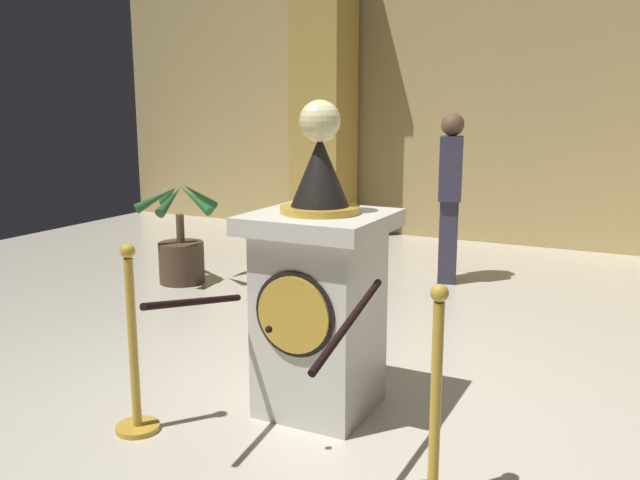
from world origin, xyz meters
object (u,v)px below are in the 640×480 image
Objects in this scene: potted_palm_left at (181,249)px; bystander_guest at (450,193)px; stanchion_far at (435,428)px; stanchion_near at (134,367)px; pedestal_clock at (320,292)px.

potted_palm_left is 0.62× the size of bystander_guest.
potted_palm_left is (-3.42, 2.55, -0.01)m from stanchion_far.
bystander_guest is (0.63, 3.89, 0.53)m from stanchion_near.
potted_palm_left is at bearing 142.58° from pedestal_clock.
bystander_guest reaches higher than stanchion_near.
bystander_guest is at bearing 105.17° from stanchion_far.
stanchion_near is 1.04× the size of stanchion_far.
potted_palm_left is 2.75m from bystander_guest.
stanchion_near is at bearing -99.15° from bystander_guest.
potted_palm_left is at bearing 143.25° from stanchion_far.
stanchion_near reaches higher than potted_palm_left.
bystander_guest is (-1.03, 3.80, 0.55)m from stanchion_far.
potted_palm_left is at bearing 123.68° from stanchion_near.
pedestal_clock is 1.13m from stanchion_far.
stanchion_near is 1.66m from stanchion_far.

